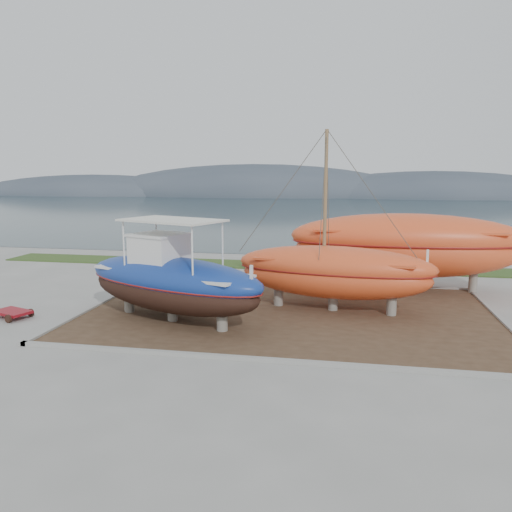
% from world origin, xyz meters
% --- Properties ---
extents(ground, '(140.00, 140.00, 0.00)m').
position_xyz_m(ground, '(0.00, 0.00, 0.00)').
color(ground, gray).
rests_on(ground, ground).
extents(dirt_patch, '(18.00, 12.00, 0.06)m').
position_xyz_m(dirt_patch, '(0.00, 4.00, 0.03)').
color(dirt_patch, '#422D1E').
rests_on(dirt_patch, ground).
extents(curb_frame, '(18.60, 12.60, 0.15)m').
position_xyz_m(curb_frame, '(0.00, 4.00, 0.07)').
color(curb_frame, gray).
rests_on(curb_frame, ground).
extents(grass_strip, '(44.00, 3.00, 0.08)m').
position_xyz_m(grass_strip, '(0.00, 15.50, 0.04)').
color(grass_strip, '#284219').
rests_on(grass_strip, ground).
extents(sea, '(260.00, 100.00, 0.04)m').
position_xyz_m(sea, '(0.00, 70.00, 0.00)').
color(sea, '#182C31').
rests_on(sea, ground).
extents(mountain_ridge, '(200.00, 36.00, 20.00)m').
position_xyz_m(mountain_ridge, '(0.00, 125.00, 0.00)').
color(mountain_ridge, '#333D49').
rests_on(mountain_ridge, ground).
extents(blue_caique, '(9.45, 5.97, 4.35)m').
position_xyz_m(blue_caique, '(-4.73, 1.75, 2.24)').
color(blue_caique, navy).
rests_on(blue_caique, dirt_patch).
extents(white_dinghy, '(4.56, 2.34, 1.30)m').
position_xyz_m(white_dinghy, '(-5.33, 4.74, 0.71)').
color(white_dinghy, silver).
rests_on(white_dinghy, dirt_patch).
extents(orange_sailboat, '(9.33, 3.92, 8.13)m').
position_xyz_m(orange_sailboat, '(1.94, 4.69, 4.12)').
color(orange_sailboat, '#D84A21').
rests_on(orange_sailboat, dirt_patch).
extents(orange_bare_hull, '(12.27, 3.80, 4.01)m').
position_xyz_m(orange_bare_hull, '(5.56, 9.46, 2.06)').
color(orange_bare_hull, '#D84A21').
rests_on(orange_bare_hull, dirt_patch).
extents(red_trailer, '(2.63, 1.90, 0.34)m').
position_xyz_m(red_trailer, '(-11.85, 0.98, 0.17)').
color(red_trailer, maroon).
rests_on(red_trailer, ground).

